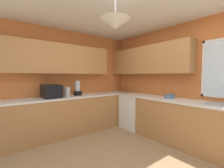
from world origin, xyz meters
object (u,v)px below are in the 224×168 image
Objects in this scene: blender_appliance at (78,89)px; bowl at (170,96)px; kettle at (67,92)px; dishwasher at (134,111)px; microwave at (51,91)px.

bowl is at bearing 39.09° from blender_appliance.
kettle is 2.33m from bowl.
blender_appliance is (-0.66, -1.33, 0.64)m from dishwasher.
microwave is 1.33× the size of blender_appliance.
bowl reaches higher than dishwasher.
bowl is 0.55× the size of blender_appliance.
dishwasher is 3.93× the size of kettle.
microwave is (-0.66, -1.96, 0.62)m from dishwasher.
blender_appliance is at bearing -116.33° from dishwasher.
blender_appliance is at bearing 90.00° from microwave.
microwave is 2.18× the size of kettle.
bowl is at bearing 44.70° from kettle.
kettle is at bearing 86.75° from microwave.
dishwasher is 1.15m from bowl.
kettle is 0.28m from blender_appliance.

